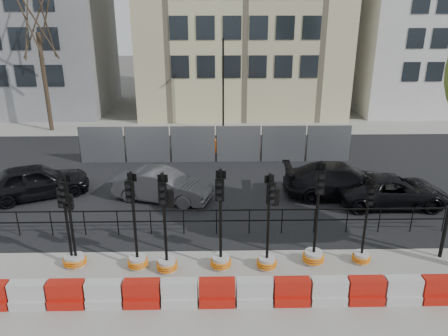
{
  "coord_description": "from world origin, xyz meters",
  "views": [
    {
      "loc": [
        -0.01,
        -13.01,
        7.99
      ],
      "look_at": [
        0.31,
        3.0,
        1.93
      ],
      "focal_mm": 35.0,
      "sensor_mm": 36.0,
      "label": 1
    }
  ],
  "objects_px": {
    "traffic_signal_d": "(166,249)",
    "car_a": "(36,181)",
    "traffic_signal_a": "(74,248)",
    "traffic_signal_h": "(363,246)",
    "car_c": "(342,181)"
  },
  "relations": [
    {
      "from": "car_c",
      "to": "traffic_signal_a",
      "type": "bearing_deg",
      "value": 119.1
    },
    {
      "from": "traffic_signal_a",
      "to": "car_c",
      "type": "xyz_separation_m",
      "value": [
        10.03,
        5.29,
        0.06
      ]
    },
    {
      "from": "traffic_signal_d",
      "to": "traffic_signal_a",
      "type": "bearing_deg",
      "value": 173.44
    },
    {
      "from": "traffic_signal_h",
      "to": "car_a",
      "type": "relative_size",
      "value": 0.63
    },
    {
      "from": "traffic_signal_a",
      "to": "traffic_signal_d",
      "type": "height_order",
      "value": "traffic_signal_d"
    },
    {
      "from": "traffic_signal_h",
      "to": "car_c",
      "type": "height_order",
      "value": "traffic_signal_h"
    },
    {
      "from": "traffic_signal_h",
      "to": "car_c",
      "type": "relative_size",
      "value": 0.59
    },
    {
      "from": "traffic_signal_d",
      "to": "car_c",
      "type": "bearing_deg",
      "value": 38.3
    },
    {
      "from": "traffic_signal_a",
      "to": "car_c",
      "type": "relative_size",
      "value": 0.64
    },
    {
      "from": "traffic_signal_a",
      "to": "traffic_signal_h",
      "type": "xyz_separation_m",
      "value": [
        9.28,
        0.02,
        -0.05
      ]
    },
    {
      "from": "traffic_signal_a",
      "to": "car_a",
      "type": "bearing_deg",
      "value": 138.14
    },
    {
      "from": "traffic_signal_d",
      "to": "car_c",
      "type": "height_order",
      "value": "traffic_signal_d"
    },
    {
      "from": "traffic_signal_d",
      "to": "traffic_signal_h",
      "type": "distance_m",
      "value": 6.32
    },
    {
      "from": "traffic_signal_a",
      "to": "traffic_signal_h",
      "type": "distance_m",
      "value": 9.28
    },
    {
      "from": "traffic_signal_d",
      "to": "car_a",
      "type": "relative_size",
      "value": 0.7
    }
  ]
}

